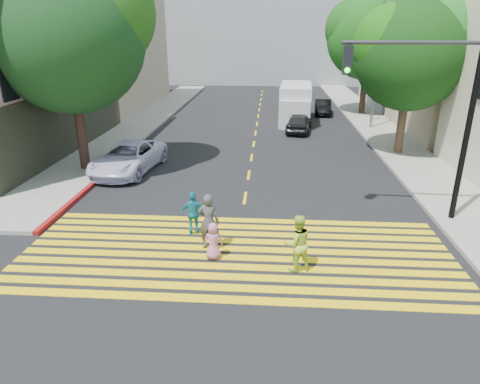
# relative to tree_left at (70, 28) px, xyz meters

# --- Properties ---
(ground) EXTENTS (120.00, 120.00, 0.00)m
(ground) POSITION_rel_tree_left_xyz_m (8.02, -9.19, -6.61)
(ground) COLOR black
(sidewalk_left) EXTENTS (3.00, 40.00, 0.15)m
(sidewalk_left) POSITION_rel_tree_left_xyz_m (-0.48, 12.81, -6.54)
(sidewalk_left) COLOR gray
(sidewalk_left) RESTS_ON ground
(sidewalk_right) EXTENTS (3.00, 60.00, 0.15)m
(sidewalk_right) POSITION_rel_tree_left_xyz_m (16.52, 5.81, -6.54)
(sidewalk_right) COLOR gray
(sidewalk_right) RESTS_ON ground
(curb_red) EXTENTS (0.20, 8.00, 0.16)m
(curb_red) POSITION_rel_tree_left_xyz_m (1.12, -3.19, -6.53)
(curb_red) COLOR maroon
(curb_red) RESTS_ON ground
(crosswalk) EXTENTS (13.40, 5.30, 0.01)m
(crosswalk) POSITION_rel_tree_left_xyz_m (8.02, -7.92, -6.60)
(crosswalk) COLOR yellow
(crosswalk) RESTS_ON ground
(lane_line) EXTENTS (0.12, 34.40, 0.01)m
(lane_line) POSITION_rel_tree_left_xyz_m (8.02, 13.31, -6.61)
(lane_line) COLOR yellow
(lane_line) RESTS_ON ground
(building_left_tan) EXTENTS (12.00, 16.00, 10.00)m
(building_left_tan) POSITION_rel_tree_left_xyz_m (-7.98, 18.81, -1.61)
(building_left_tan) COLOR tan
(building_left_tan) RESTS_ON ground
(building_right_grey) EXTENTS (10.00, 10.00, 10.00)m
(building_right_grey) POSITION_rel_tree_left_xyz_m (23.02, 20.81, -1.61)
(building_right_grey) COLOR gray
(building_right_grey) RESTS_ON ground
(backdrop_block) EXTENTS (30.00, 8.00, 12.00)m
(backdrop_block) POSITION_rel_tree_left_xyz_m (8.02, 38.81, -0.61)
(backdrop_block) COLOR gray
(backdrop_block) RESTS_ON ground
(tree_left) EXTENTS (8.25, 7.97, 9.81)m
(tree_left) POSITION_rel_tree_left_xyz_m (0.00, 0.00, 0.00)
(tree_left) COLOR black
(tree_left) RESTS_ON ground
(tree_right_near) EXTENTS (6.83, 6.41, 8.30)m
(tree_right_near) POSITION_rel_tree_left_xyz_m (16.23, 4.04, -1.00)
(tree_right_near) COLOR #493124
(tree_right_near) RESTS_ON ground
(tree_right_far) EXTENTS (8.29, 7.94, 9.41)m
(tree_right_far) POSITION_rel_tree_left_xyz_m (16.59, 16.27, -0.26)
(tree_right_far) COLOR black
(tree_right_far) RESTS_ON ground
(pedestrian_man) EXTENTS (0.74, 0.54, 1.87)m
(pedestrian_man) POSITION_rel_tree_left_xyz_m (7.13, -7.66, -5.68)
(pedestrian_man) COLOR #424347
(pedestrian_man) RESTS_ON ground
(pedestrian_woman) EXTENTS (0.99, 0.87, 1.72)m
(pedestrian_woman) POSITION_rel_tree_left_xyz_m (9.83, -8.76, -5.75)
(pedestrian_woman) COLOR #B9DB3D
(pedestrian_woman) RESTS_ON ground
(pedestrian_child) EXTENTS (0.62, 0.45, 1.18)m
(pedestrian_child) POSITION_rel_tree_left_xyz_m (7.35, -8.28, -6.02)
(pedestrian_child) COLOR #C370A4
(pedestrian_child) RESTS_ON ground
(pedestrian_extra) EXTENTS (0.95, 0.53, 1.53)m
(pedestrian_extra) POSITION_rel_tree_left_xyz_m (6.48, -6.65, -5.85)
(pedestrian_extra) COLOR teal
(pedestrian_extra) RESTS_ON ground
(white_sedan) EXTENTS (2.99, 5.39, 1.43)m
(white_sedan) POSITION_rel_tree_left_xyz_m (2.11, -0.04, -5.90)
(white_sedan) COLOR silver
(white_sedan) RESTS_ON ground
(dark_car_near) EXTENTS (2.15, 4.00, 1.29)m
(dark_car_near) POSITION_rel_tree_left_xyz_m (10.95, 9.34, -5.96)
(dark_car_near) COLOR black
(dark_car_near) RESTS_ON ground
(silver_car) EXTENTS (2.36, 5.04, 1.42)m
(silver_car) POSITION_rel_tree_left_xyz_m (11.12, 20.27, -5.90)
(silver_car) COLOR gray
(silver_car) RESTS_ON ground
(dark_car_parked) EXTENTS (1.55, 3.74, 1.20)m
(dark_car_parked) POSITION_rel_tree_left_xyz_m (13.29, 16.10, -6.01)
(dark_car_parked) COLOR black
(dark_car_parked) RESTS_ON ground
(white_van) EXTENTS (2.58, 6.00, 2.77)m
(white_van) POSITION_rel_tree_left_xyz_m (10.83, 12.59, -5.30)
(white_van) COLOR silver
(white_van) RESTS_ON ground
(traffic_signal) EXTENTS (4.51, 0.41, 6.61)m
(traffic_signal) POSITION_rel_tree_left_xyz_m (14.43, -4.92, -2.33)
(traffic_signal) COLOR black
(traffic_signal) RESTS_ON ground
(street_lamp) EXTENTS (2.04, 0.32, 8.99)m
(street_lamp) POSITION_rel_tree_left_xyz_m (15.85, 10.57, -1.45)
(street_lamp) COLOR slate
(street_lamp) RESTS_ON ground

